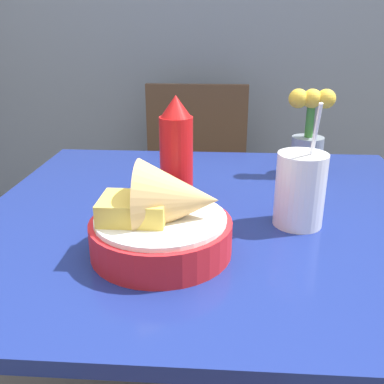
% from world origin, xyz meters
% --- Properties ---
extents(dining_table, '(0.95, 0.88, 0.73)m').
position_xyz_m(dining_table, '(0.00, 0.00, 0.62)').
color(dining_table, navy).
rests_on(dining_table, ground_plane).
extents(chair_far_window, '(0.40, 0.40, 0.87)m').
position_xyz_m(chair_far_window, '(-0.09, 0.79, 0.51)').
color(chair_far_window, '#473323').
rests_on(chair_far_window, ground_plane).
extents(food_basket, '(0.23, 0.23, 0.16)m').
position_xyz_m(food_basket, '(-0.08, -0.18, 0.79)').
color(food_basket, red).
rests_on(food_basket, dining_table).
extents(ketchup_bottle, '(0.07, 0.07, 0.23)m').
position_xyz_m(ketchup_bottle, '(-0.08, 0.04, 0.84)').
color(ketchup_bottle, red).
rests_on(ketchup_bottle, dining_table).
extents(drink_cup, '(0.09, 0.09, 0.24)m').
position_xyz_m(drink_cup, '(0.16, -0.05, 0.80)').
color(drink_cup, silver).
rests_on(drink_cup, dining_table).
extents(flower_vase, '(0.11, 0.08, 0.21)m').
position_xyz_m(flower_vase, '(0.23, 0.25, 0.83)').
color(flower_vase, gray).
rests_on(flower_vase, dining_table).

